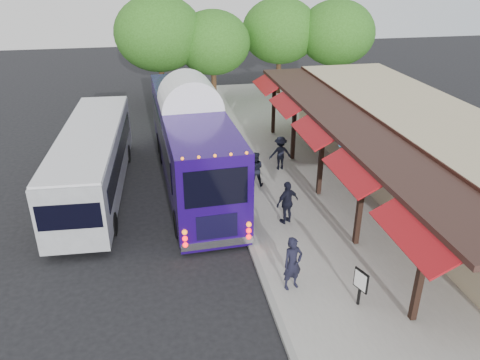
{
  "coord_description": "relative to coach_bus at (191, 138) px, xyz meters",
  "views": [
    {
      "loc": [
        -3.01,
        -13.28,
        9.58
      ],
      "look_at": [
        0.04,
        2.72,
        1.8
      ],
      "focal_mm": 35.0,
      "sensor_mm": 36.0,
      "label": 1
    }
  ],
  "objects": [
    {
      "name": "ground",
      "position": [
        1.45,
        -6.74,
        -2.15
      ],
      "size": [
        90.0,
        90.0,
        0.0
      ],
      "primitive_type": "plane",
      "color": "black",
      "rests_on": "ground"
    },
    {
      "name": "sidewalk",
      "position": [
        6.45,
        -2.74,
        -2.07
      ],
      "size": [
        10.0,
        40.0,
        0.15
      ],
      "primitive_type": "cube",
      "color": "#9E9B93",
      "rests_on": "ground"
    },
    {
      "name": "curb",
      "position": [
        1.5,
        -2.74,
        -2.07
      ],
      "size": [
        0.2,
        40.0,
        0.16
      ],
      "primitive_type": "cube",
      "color": "gray",
      "rests_on": "ground"
    },
    {
      "name": "station_shelter",
      "position": [
        9.83,
        -2.74,
        -0.3
      ],
      "size": [
        8.15,
        20.0,
        3.6
      ],
      "color": "tan",
      "rests_on": "ground"
    },
    {
      "name": "coach_bus",
      "position": [
        0.0,
        0.0,
        0.0
      ],
      "size": [
        3.16,
        12.6,
        4.0
      ],
      "rotation": [
        0.0,
        0.0,
        0.04
      ],
      "color": "#1F085E",
      "rests_on": "ground"
    },
    {
      "name": "city_bus",
      "position": [
        -4.35,
        -0.32,
        -0.53
      ],
      "size": [
        2.9,
        10.98,
        2.92
      ],
      "rotation": [
        0.0,
        0.0,
        -0.05
      ],
      "color": "gray",
      "rests_on": "ground"
    },
    {
      "name": "ped_a",
      "position": [
        2.26,
        -8.65,
        -1.1
      ],
      "size": [
        0.74,
        0.58,
        1.8
      ],
      "primitive_type": "imported",
      "rotation": [
        0.0,
        0.0,
        0.26
      ],
      "color": "black",
      "rests_on": "sidewalk"
    },
    {
      "name": "ped_b",
      "position": [
        2.7,
        -1.27,
        -1.19
      ],
      "size": [
        0.88,
        0.75,
        1.61
      ],
      "primitive_type": "imported",
      "rotation": [
        0.0,
        0.0,
        2.95
      ],
      "color": "black",
      "rests_on": "sidewalk"
    },
    {
      "name": "ped_c",
      "position": [
        3.21,
        -4.75,
        -1.12
      ],
      "size": [
        1.11,
        0.81,
        1.76
      ],
      "primitive_type": "imported",
      "rotation": [
        0.0,
        0.0,
        3.56
      ],
      "color": "black",
      "rests_on": "sidewalk"
    },
    {
      "name": "ped_d",
      "position": [
        4.31,
        0.28,
        -1.16
      ],
      "size": [
        1.09,
        0.65,
        1.67
      ],
      "primitive_type": "imported",
      "rotation": [
        0.0,
        0.0,
        3.12
      ],
      "color": "black",
      "rests_on": "sidewalk"
    },
    {
      "name": "sign_board",
      "position": [
        3.99,
        -9.81,
        -1.17
      ],
      "size": [
        0.23,
        0.54,
        1.22
      ],
      "rotation": [
        0.0,
        0.0,
        0.34
      ],
      "color": "black",
      "rests_on": "sidewalk"
    },
    {
      "name": "tree_left",
      "position": [
        2.74,
        12.35,
        2.18
      ],
      "size": [
        5.08,
        5.08,
        6.5
      ],
      "color": "#382314",
      "rests_on": "ground"
    },
    {
      "name": "tree_mid",
      "position": [
        7.91,
        14.16,
        2.58
      ],
      "size": [
        5.54,
        5.54,
        7.09
      ],
      "color": "#382314",
      "rests_on": "ground"
    },
    {
      "name": "tree_right",
      "position": [
        11.78,
        12.88,
        2.5
      ],
      "size": [
        5.45,
        5.45,
        6.97
      ],
      "color": "#382314",
      "rests_on": "ground"
    },
    {
      "name": "tree_far",
      "position": [
        -0.84,
        12.5,
        2.86
      ],
      "size": [
        5.87,
        5.87,
        7.51
      ],
      "color": "#382314",
      "rests_on": "ground"
    }
  ]
}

